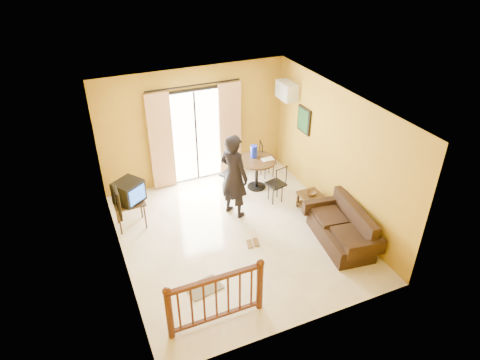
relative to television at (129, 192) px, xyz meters
name	(u,v)px	position (x,y,z in m)	size (l,w,h in m)	color
ground	(237,235)	(1.87, -1.16, -0.85)	(5.00, 5.00, 0.00)	beige
room_shell	(236,162)	(1.87, -1.16, 0.86)	(5.00, 5.00, 5.00)	white
balcony_door	(196,136)	(1.87, 1.27, 0.34)	(2.25, 0.14, 2.46)	black
tv_table	(129,205)	(-0.03, 0.00, -0.31)	(0.62, 0.51, 0.62)	black
television	(129,192)	(0.00, 0.00, 0.00)	(0.69, 0.68, 0.46)	black
picture_left	(118,202)	(-0.35, -1.36, 0.70)	(0.05, 0.42, 0.52)	black
dining_table	(257,165)	(3.02, 0.34, -0.25)	(0.91, 0.91, 0.76)	black
water_jug	(254,152)	(3.00, 0.47, 0.06)	(0.16, 0.16, 0.30)	#1324B5
serving_tray	(268,159)	(3.25, 0.24, -0.08)	(0.28, 0.18, 0.02)	white
dining_chairs	(257,189)	(3.02, 0.27, -0.85)	(1.63, 1.56, 0.95)	black
air_conditioner	(286,91)	(3.96, 0.79, 1.30)	(0.31, 0.60, 0.40)	white
botanical_print	(304,120)	(4.08, 0.14, 0.80)	(0.05, 0.50, 0.60)	black
coffee_table	(315,204)	(3.72, -1.17, -0.58)	(0.49, 0.89, 0.39)	black
bowl	(311,194)	(3.72, -0.99, -0.42)	(0.21, 0.21, 0.06)	brown
sofa	(343,229)	(3.72, -2.18, -0.55)	(0.98, 1.76, 0.79)	black
standing_person	(234,176)	(2.12, -0.43, 0.10)	(0.69, 0.45, 1.89)	black
stair_balustrade	(216,296)	(0.72, -3.06, -0.28)	(1.63, 0.13, 1.04)	#471E0F
doormat	(204,288)	(0.76, -2.30, -0.84)	(0.60, 0.40, 0.02)	#625C4E
sandals	(253,243)	(2.05, -1.55, -0.83)	(0.30, 0.27, 0.03)	brown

